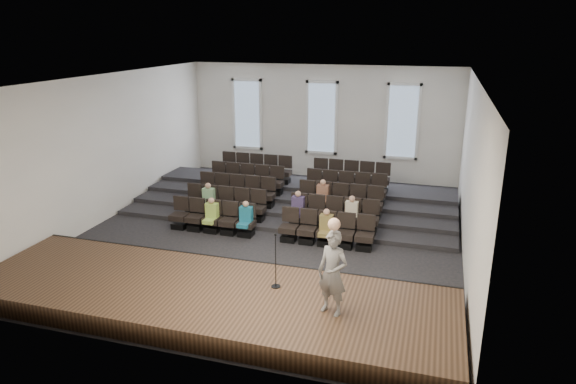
% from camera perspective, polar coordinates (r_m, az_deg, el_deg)
% --- Properties ---
extents(ground, '(14.00, 14.00, 0.00)m').
position_cam_1_polar(ground, '(17.12, -1.68, -4.42)').
color(ground, black).
rests_on(ground, ground).
extents(ceiling, '(12.00, 14.00, 0.02)m').
position_cam_1_polar(ceiling, '(15.94, -1.84, 12.53)').
color(ceiling, white).
rests_on(ceiling, ground).
extents(wall_back, '(12.00, 0.04, 5.00)m').
position_cam_1_polar(wall_back, '(22.98, 3.78, 7.75)').
color(wall_back, white).
rests_on(wall_back, ground).
extents(wall_front, '(12.00, 0.04, 5.00)m').
position_cam_1_polar(wall_front, '(10.25, -14.18, -5.43)').
color(wall_front, white).
rests_on(wall_front, ground).
extents(wall_left, '(0.04, 14.00, 5.00)m').
position_cam_1_polar(wall_left, '(19.08, -19.26, 4.76)').
color(wall_left, white).
rests_on(wall_left, ground).
extents(wall_right, '(0.04, 14.00, 5.00)m').
position_cam_1_polar(wall_right, '(15.60, 19.76, 2.00)').
color(wall_right, white).
rests_on(wall_right, ground).
extents(stage, '(11.80, 3.60, 0.50)m').
position_cam_1_polar(stage, '(12.74, -9.00, -11.58)').
color(stage, '#4E3421').
rests_on(stage, ground).
extents(stage_lip, '(11.80, 0.06, 0.52)m').
position_cam_1_polar(stage_lip, '(14.17, -5.93, -8.30)').
color(stage_lip, black).
rests_on(stage_lip, ground).
extents(risers, '(11.80, 4.80, 0.60)m').
position_cam_1_polar(risers, '(19.91, 1.16, -0.61)').
color(risers, black).
rests_on(risers, ground).
extents(seating_rows, '(6.80, 4.70, 1.67)m').
position_cam_1_polar(seating_rows, '(18.27, -0.19, -0.70)').
color(seating_rows, black).
rests_on(seating_rows, ground).
extents(windows, '(8.44, 0.10, 3.24)m').
position_cam_1_polar(windows, '(22.88, 3.75, 8.21)').
color(windows, white).
rests_on(windows, wall_back).
extents(audience, '(5.45, 2.64, 1.10)m').
position_cam_1_polar(audience, '(16.93, -0.93, -1.83)').
color(audience, '#A5CA50').
rests_on(audience, seating_rows).
extents(speaker, '(0.81, 0.66, 1.90)m').
position_cam_1_polar(speaker, '(11.13, 4.99, -8.97)').
color(speaker, slate).
rests_on(speaker, stage).
extents(mic_stand, '(0.23, 0.23, 1.38)m').
position_cam_1_polar(mic_stand, '(12.39, -1.37, -8.80)').
color(mic_stand, black).
rests_on(mic_stand, stage).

